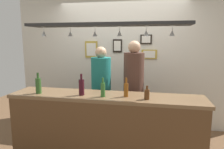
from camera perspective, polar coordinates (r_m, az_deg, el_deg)
name	(u,v)px	position (r m, az deg, el deg)	size (l,w,h in m)	color
ground_plane	(111,149)	(3.61, -0.33, -19.67)	(8.00, 8.00, 0.00)	brown
back_wall	(122,63)	(4.26, 2.63, 3.27)	(4.40, 0.06, 2.60)	silver
bar_counter	(103,121)	(2.88, -2.41, -12.64)	(2.70, 0.55, 1.00)	brown
overhead_glass_rack	(106,25)	(2.87, -1.61, 13.50)	(2.20, 0.36, 0.04)	black
hanging_wineglass_far_left	(44,33)	(3.14, -18.13, 10.66)	(0.07, 0.07, 0.13)	silver
hanging_wineglass_left	(70,33)	(3.08, -11.34, 10.97)	(0.07, 0.07, 0.13)	silver
hanging_wineglass_center_left	(95,33)	(2.97, -4.66, 11.18)	(0.07, 0.07, 0.13)	silver
hanging_wineglass_center	(119,33)	(2.86, 2.06, 11.27)	(0.07, 0.07, 0.13)	silver
hanging_wineglass_center_right	(146,33)	(2.77, 9.33, 11.22)	(0.07, 0.07, 0.13)	silver
hanging_wineglass_right	(172,33)	(2.83, 16.14, 10.93)	(0.07, 0.07, 0.13)	silver
person_left_teal_shirt	(101,85)	(3.63, -2.99, -2.77)	(0.34, 0.34, 1.65)	#2D334C
person_middle_brown_shirt	(134,82)	(3.52, 5.94, -2.11)	(0.34, 0.34, 1.75)	#2D334C
bottle_beer_brown_stubby	(147,94)	(2.72, 9.51, -5.29)	(0.07, 0.07, 0.18)	#512D14
bottle_wine_dark_red	(81,87)	(2.91, -8.34, -3.34)	(0.08, 0.08, 0.30)	#380F19
bottle_beer_green_import	(103,89)	(2.80, -2.50, -4.05)	(0.06, 0.06, 0.26)	#336B2D
bottle_beer_amber_tall	(126,89)	(2.81, 3.87, -4.09)	(0.06, 0.06, 0.26)	brown
bottle_champagne_green	(38,85)	(3.15, -19.49, -2.80)	(0.08, 0.08, 0.30)	#2D5623
picture_frame_lower_pair	(149,54)	(4.16, 10.13, 5.47)	(0.30, 0.02, 0.18)	#B29338
picture_frame_upper_small	(146,39)	(4.15, 9.30, 9.48)	(0.22, 0.02, 0.18)	black
picture_frame_caricature	(91,49)	(4.34, -5.69, 6.84)	(0.26, 0.02, 0.34)	#B29338
picture_frame_crest	(117,46)	(4.21, 1.49, 7.84)	(0.18, 0.02, 0.26)	black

